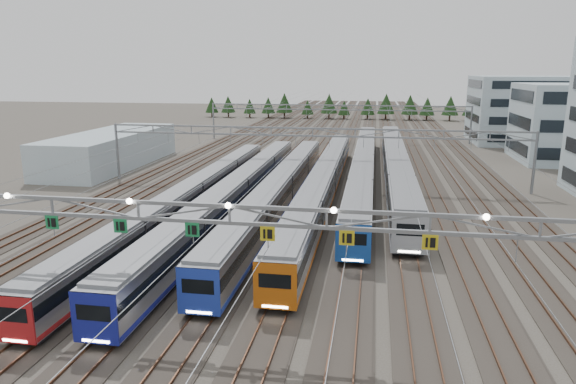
% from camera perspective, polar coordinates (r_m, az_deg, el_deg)
% --- Properties ---
extents(ground, '(400.00, 400.00, 0.00)m').
position_cam_1_polar(ground, '(32.47, -6.16, -14.98)').
color(ground, '#47423A').
rests_on(ground, ground).
extents(track_bed, '(54.00, 260.00, 5.42)m').
position_cam_1_polar(track_bed, '(128.42, 5.94, 7.22)').
color(track_bed, '#2D2823').
rests_on(track_bed, ground).
extents(train_a, '(2.57, 57.58, 3.34)m').
position_cam_1_polar(train_a, '(56.76, -10.61, -0.50)').
color(train_a, black).
rests_on(train_a, ground).
extents(train_b, '(2.76, 59.83, 3.59)m').
position_cam_1_polar(train_b, '(57.02, -5.76, -0.14)').
color(train_b, black).
rests_on(train_b, ground).
extents(train_c, '(2.79, 56.35, 3.64)m').
position_cam_1_polar(train_c, '(58.40, -0.85, 0.28)').
color(train_c, black).
rests_on(train_c, ground).
extents(train_d, '(2.84, 63.08, 3.69)m').
position_cam_1_polar(train_d, '(62.52, 4.02, 1.16)').
color(train_d, black).
rests_on(train_d, ground).
extents(train_e, '(2.84, 67.83, 3.69)m').
position_cam_1_polar(train_e, '(73.40, 8.39, 2.90)').
color(train_e, black).
rests_on(train_e, ground).
extents(train_f, '(3.05, 64.91, 3.97)m').
position_cam_1_polar(train_f, '(74.55, 11.88, 3.03)').
color(train_f, black).
rests_on(train_f, ground).
extents(gantry_near, '(56.36, 0.61, 8.08)m').
position_cam_1_polar(gantry_near, '(29.66, -6.65, -2.95)').
color(gantry_near, gray).
rests_on(gantry_near, ground).
extents(gantry_mid, '(56.36, 0.36, 8.00)m').
position_cam_1_polar(gantry_mid, '(68.49, 2.74, 5.91)').
color(gantry_mid, gray).
rests_on(gantry_mid, ground).
extents(gantry_far, '(56.36, 0.36, 8.00)m').
position_cam_1_polar(gantry_far, '(113.06, 5.50, 8.87)').
color(gantry_far, gray).
rests_on(gantry_far, ground).
extents(depot_bldg_mid, '(14.00, 16.00, 13.02)m').
position_cam_1_polar(depot_bldg_mid, '(99.22, 28.22, 6.77)').
color(depot_bldg_mid, '#ABC3CC').
rests_on(depot_bldg_mid, ground).
extents(depot_bldg_north, '(22.00, 18.00, 13.96)m').
position_cam_1_polar(depot_bldg_north, '(121.24, 25.01, 8.27)').
color(depot_bldg_north, '#ABC3CC').
rests_on(depot_bldg_north, ground).
extents(west_shed, '(10.00, 30.00, 5.42)m').
position_cam_1_polar(west_shed, '(88.57, -19.09, 4.51)').
color(west_shed, '#ABC3CC').
rests_on(west_shed, ground).
extents(treeline, '(93.80, 5.60, 7.02)m').
position_cam_1_polar(treeline, '(164.02, 6.48, 9.52)').
color(treeline, '#332114').
rests_on(treeline, ground).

